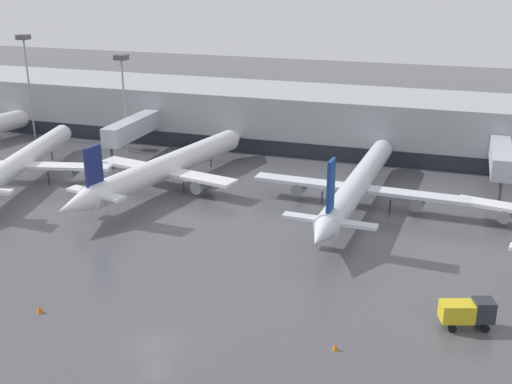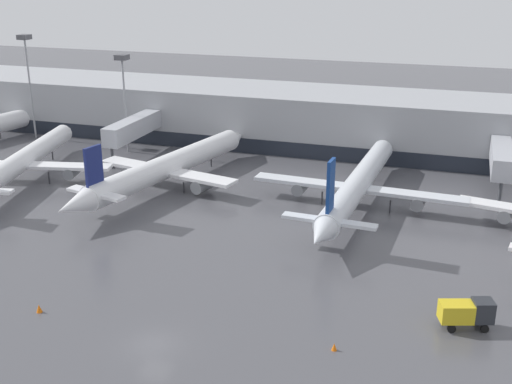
{
  "view_description": "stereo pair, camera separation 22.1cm",
  "coord_description": "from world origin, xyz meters",
  "px_view_note": "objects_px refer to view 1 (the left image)",
  "views": [
    {
      "loc": [
        21.25,
        -39.31,
        28.68
      ],
      "look_at": [
        -0.91,
        28.92,
        3.0
      ],
      "focal_mm": 45.0,
      "sensor_mm": 36.0,
      "label": 1
    },
    {
      "loc": [
        21.46,
        -39.24,
        28.68
      ],
      "look_at": [
        -0.91,
        28.92,
        3.0
      ],
      "focal_mm": 45.0,
      "sensor_mm": 36.0,
      "label": 2
    }
  ],
  "objects_px": {
    "parked_jet_4": "(166,167)",
    "traffic_cone_0": "(335,347)",
    "service_truck_0": "(467,311)",
    "parked_jet_1": "(358,184)",
    "traffic_cone_2": "(338,205)",
    "parked_jet_0": "(21,162)",
    "apron_light_mast_3": "(122,74)",
    "traffic_cone_1": "(40,309)",
    "apron_light_mast_0": "(26,57)"
  },
  "relations": [
    {
      "from": "parked_jet_4",
      "to": "traffic_cone_0",
      "type": "height_order",
      "value": "parked_jet_4"
    },
    {
      "from": "traffic_cone_2",
      "to": "apron_light_mast_3",
      "type": "distance_m",
      "value": 41.58
    },
    {
      "from": "traffic_cone_0",
      "to": "apron_light_mast_3",
      "type": "bearing_deg",
      "value": 133.57
    },
    {
      "from": "traffic_cone_0",
      "to": "apron_light_mast_0",
      "type": "relative_size",
      "value": 0.04
    },
    {
      "from": "traffic_cone_2",
      "to": "service_truck_0",
      "type": "bearing_deg",
      "value": -57.45
    },
    {
      "from": "traffic_cone_2",
      "to": "parked_jet_1",
      "type": "bearing_deg",
      "value": 25.68
    },
    {
      "from": "traffic_cone_2",
      "to": "apron_light_mast_3",
      "type": "relative_size",
      "value": 0.04
    },
    {
      "from": "parked_jet_0",
      "to": "parked_jet_4",
      "type": "bearing_deg",
      "value": -91.24
    },
    {
      "from": "parked_jet_1",
      "to": "apron_light_mast_3",
      "type": "height_order",
      "value": "apron_light_mast_3"
    },
    {
      "from": "apron_light_mast_0",
      "to": "traffic_cone_0",
      "type": "bearing_deg",
      "value": -37.5
    },
    {
      "from": "parked_jet_4",
      "to": "service_truck_0",
      "type": "xyz_separation_m",
      "value": [
        39.18,
        -24.79,
        -1.29
      ]
    },
    {
      "from": "parked_jet_1",
      "to": "traffic_cone_2",
      "type": "xyz_separation_m",
      "value": [
        -2.11,
        -1.02,
        -2.64
      ]
    },
    {
      "from": "traffic_cone_1",
      "to": "apron_light_mast_3",
      "type": "height_order",
      "value": "apron_light_mast_3"
    },
    {
      "from": "parked_jet_0",
      "to": "parked_jet_1",
      "type": "xyz_separation_m",
      "value": [
        45.82,
        4.69,
        0.1
      ]
    },
    {
      "from": "parked_jet_4",
      "to": "service_truck_0",
      "type": "relative_size",
      "value": 8.29
    },
    {
      "from": "traffic_cone_0",
      "to": "traffic_cone_1",
      "type": "relative_size",
      "value": 0.86
    },
    {
      "from": "parked_jet_1",
      "to": "traffic_cone_0",
      "type": "xyz_separation_m",
      "value": [
        3.73,
        -32.02,
        -2.63
      ]
    },
    {
      "from": "apron_light_mast_0",
      "to": "parked_jet_0",
      "type": "bearing_deg",
      "value": -57.74
    },
    {
      "from": "parked_jet_4",
      "to": "traffic_cone_0",
      "type": "xyz_separation_m",
      "value": [
        29.49,
        -31.45,
        -2.49
      ]
    },
    {
      "from": "traffic_cone_1",
      "to": "parked_jet_4",
      "type": "bearing_deg",
      "value": 96.59
    },
    {
      "from": "parked_jet_4",
      "to": "traffic_cone_1",
      "type": "relative_size",
      "value": 53.08
    },
    {
      "from": "parked_jet_0",
      "to": "traffic_cone_1",
      "type": "relative_size",
      "value": 50.5
    },
    {
      "from": "traffic_cone_1",
      "to": "traffic_cone_2",
      "type": "xyz_separation_m",
      "value": [
        19.75,
        33.27,
        -0.06
      ]
    },
    {
      "from": "parked_jet_0",
      "to": "apron_light_mast_0",
      "type": "relative_size",
      "value": 2.09
    },
    {
      "from": "traffic_cone_0",
      "to": "parked_jet_1",
      "type": "bearing_deg",
      "value": 96.64
    },
    {
      "from": "parked_jet_4",
      "to": "apron_light_mast_3",
      "type": "distance_m",
      "value": 21.55
    },
    {
      "from": "parked_jet_1",
      "to": "traffic_cone_1",
      "type": "xyz_separation_m",
      "value": [
        -21.86,
        -34.29,
        -2.58
      ]
    },
    {
      "from": "traffic_cone_0",
      "to": "apron_light_mast_0",
      "type": "distance_m",
      "value": 80.1
    },
    {
      "from": "traffic_cone_1",
      "to": "parked_jet_1",
      "type": "bearing_deg",
      "value": 57.48
    },
    {
      "from": "traffic_cone_1",
      "to": "apron_light_mast_3",
      "type": "bearing_deg",
      "value": 110.14
    },
    {
      "from": "parked_jet_1",
      "to": "service_truck_0",
      "type": "bearing_deg",
      "value": -149.18
    },
    {
      "from": "service_truck_0",
      "to": "traffic_cone_0",
      "type": "relative_size",
      "value": 7.48
    },
    {
      "from": "traffic_cone_1",
      "to": "apron_light_mast_3",
      "type": "distance_m",
      "value": 51.97
    },
    {
      "from": "parked_jet_1",
      "to": "traffic_cone_2",
      "type": "bearing_deg",
      "value": 118.61
    },
    {
      "from": "parked_jet_4",
      "to": "apron_light_mast_3",
      "type": "height_order",
      "value": "apron_light_mast_3"
    },
    {
      "from": "service_truck_0",
      "to": "parked_jet_0",
      "type": "bearing_deg",
      "value": 142.57
    },
    {
      "from": "parked_jet_1",
      "to": "apron_light_mast_3",
      "type": "bearing_deg",
      "value": 74.39
    },
    {
      "from": "parked_jet_0",
      "to": "service_truck_0",
      "type": "distance_m",
      "value": 62.77
    },
    {
      "from": "apron_light_mast_3",
      "to": "parked_jet_1",
      "type": "bearing_deg",
      "value": -18.54
    },
    {
      "from": "traffic_cone_2",
      "to": "parked_jet_0",
      "type": "bearing_deg",
      "value": -175.19
    },
    {
      "from": "parked_jet_4",
      "to": "apron_light_mast_0",
      "type": "xyz_separation_m",
      "value": [
        -33.14,
        16.6,
        11.11
      ]
    },
    {
      "from": "apron_light_mast_3",
      "to": "service_truck_0",
      "type": "bearing_deg",
      "value": -36.18
    },
    {
      "from": "parked_jet_4",
      "to": "traffic_cone_0",
      "type": "bearing_deg",
      "value": -124.66
    },
    {
      "from": "apron_light_mast_3",
      "to": "parked_jet_0",
      "type": "bearing_deg",
      "value": -110.16
    },
    {
      "from": "parked_jet_1",
      "to": "traffic_cone_2",
      "type": "height_order",
      "value": "parked_jet_1"
    },
    {
      "from": "traffic_cone_2",
      "to": "apron_light_mast_3",
      "type": "height_order",
      "value": "apron_light_mast_3"
    },
    {
      "from": "parked_jet_4",
      "to": "service_truck_0",
      "type": "height_order",
      "value": "parked_jet_4"
    },
    {
      "from": "parked_jet_0",
      "to": "traffic_cone_0",
      "type": "relative_size",
      "value": 58.94
    },
    {
      "from": "parked_jet_0",
      "to": "traffic_cone_0",
      "type": "height_order",
      "value": "parked_jet_0"
    },
    {
      "from": "parked_jet_1",
      "to": "traffic_cone_1",
      "type": "bearing_deg",
      "value": 150.4
    }
  ]
}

